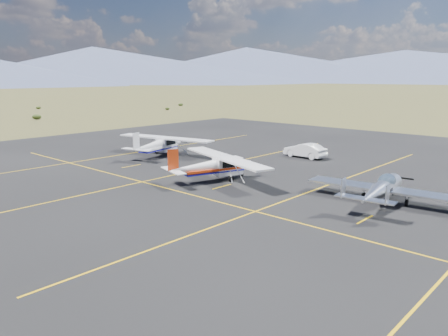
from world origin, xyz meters
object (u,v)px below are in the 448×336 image
aircraft_low_wing (383,188)px  aircraft_cessna (213,165)px  aircraft_plain (159,144)px  sedan (305,150)px

aircraft_low_wing → aircraft_cessna: bearing=95.4°
aircraft_low_wing → aircraft_plain: bearing=80.3°
aircraft_low_wing → aircraft_cessna: aircraft_cessna is taller
aircraft_plain → sedan: (9.29, -11.19, -0.50)m
aircraft_cessna → sedan: bearing=18.3°
aircraft_cessna → aircraft_plain: aircraft_plain is taller
aircraft_low_wing → aircraft_plain: 23.50m
aircraft_plain → aircraft_low_wing: bearing=-105.8°
aircraft_cessna → sedan: 13.18m
aircraft_cessna → sedan: (13.17, 0.07, -0.49)m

